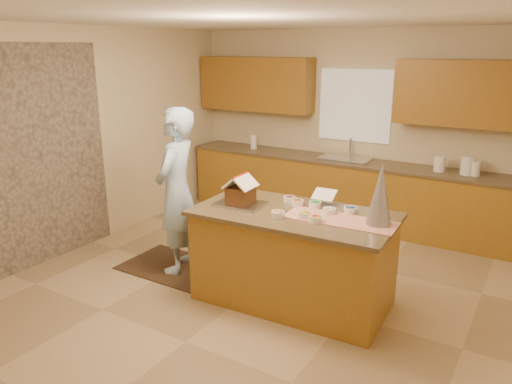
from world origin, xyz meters
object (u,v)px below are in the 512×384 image
at_px(gingerbread_house, 241,192).
at_px(island_base, 293,259).
at_px(tinsel_tree, 380,194).
at_px(boy, 177,191).

bearing_deg(gingerbread_house, island_base, 7.91).
bearing_deg(tinsel_tree, gingerbread_house, -172.98).
height_order(island_base, tinsel_tree, tinsel_tree).
distance_m(island_base, tinsel_tree, 1.11).
xyz_separation_m(island_base, gingerbread_house, (-0.56, -0.08, 0.62)).
relative_size(tinsel_tree, boy, 0.31).
xyz_separation_m(island_base, tinsel_tree, (0.79, 0.09, 0.77)).
height_order(tinsel_tree, gingerbread_house, tinsel_tree).
distance_m(island_base, gingerbread_house, 0.84).
distance_m(boy, gingerbread_house, 0.89).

